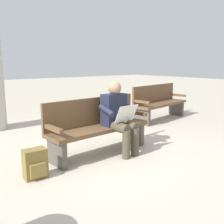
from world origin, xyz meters
TOP-DOWN VIEW (x-y plane):
  - ground_plane at (0.00, 0.00)m, footprint 40.00×40.00m
  - bench_near at (0.00, -0.07)m, footprint 1.83×0.59m
  - person_seated at (-0.26, 0.15)m, footprint 0.59×0.59m
  - backpack at (1.19, 0.23)m, footprint 0.30×0.23m
  - bench_far at (-2.71, -1.14)m, footprint 1.85×0.73m

SIDE VIEW (x-z plane):
  - ground_plane at x=0.00m, z-range 0.00..0.00m
  - backpack at x=1.19m, z-range 0.00..0.38m
  - bench_near at x=0.00m, z-range 0.01..0.91m
  - bench_far at x=-2.71m, z-range 0.01..0.91m
  - person_seated at x=-0.26m, z-range 0.04..1.22m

